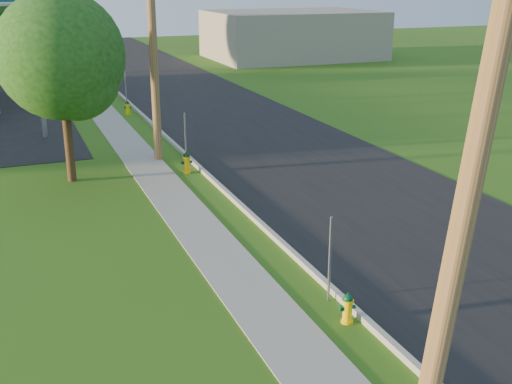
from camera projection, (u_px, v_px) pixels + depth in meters
road at (361, 198)px, 20.97m from camera, size 8.00×120.00×0.02m
curb at (247, 212)px, 19.56m from camera, size 0.15×120.00×0.15m
sidewalk at (192, 221)px, 18.97m from camera, size 1.50×120.00×0.03m
utility_pole_near at (476, 155)px, 7.97m from camera, size 1.40×0.32×9.48m
utility_pole_mid at (152, 31)px, 23.79m from camera, size 1.40×0.32×9.80m
utility_pole_far at (88, 11)px, 39.70m from camera, size 1.40×0.32×9.50m
sign_post_near at (330, 260)px, 14.07m from camera, size 0.05×0.04×2.00m
sign_post_mid at (185, 139)px, 24.47m from camera, size 0.05×0.04×2.00m
sign_post_far at (126, 89)px, 35.22m from camera, size 0.05×0.04×2.00m
price_pylon at (32, 12)px, 27.13m from camera, size 0.34×2.04×6.85m
distant_building at (293, 35)px, 55.86m from camera, size 14.00×10.00×4.00m
tree_verge at (64, 61)px, 21.38m from camera, size 4.31×4.31×6.54m
hydrant_near at (348, 308)px, 13.36m from camera, size 0.36×0.32×0.68m
hydrant_mid at (187, 162)px, 23.53m from camera, size 0.42×0.37×0.81m
hydrant_far at (128, 108)px, 33.51m from camera, size 0.37×0.33×0.72m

